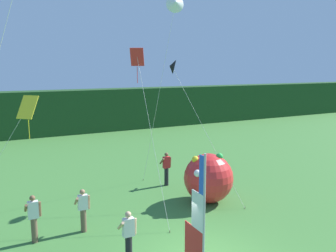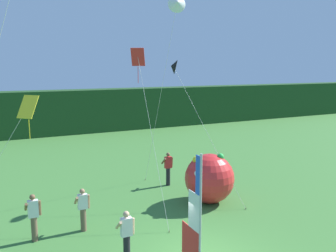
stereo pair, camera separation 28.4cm
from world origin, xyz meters
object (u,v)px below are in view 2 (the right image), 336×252
at_px(person_mid_field, 126,235).
at_px(kite_yellow_diamond_4, 25,113).
at_px(banner_flag, 195,226).
at_px(person_far_right, 34,216).
at_px(person_near_banner, 83,208).
at_px(inflatable_balloon, 209,178).
at_px(kite_white_delta_1, 177,3).
at_px(kite_red_diamond_2, 139,67).
at_px(person_far_left, 168,168).
at_px(kite_black_delta_3, 174,67).

distance_m(person_mid_field, kite_yellow_diamond_4, 5.58).
relative_size(banner_flag, person_far_right, 2.29).
xyz_separation_m(person_far_right, kite_yellow_diamond_4, (-0.02, 0.54, 3.67)).
distance_m(banner_flag, kite_yellow_diamond_4, 7.19).
distance_m(person_near_banner, inflatable_balloon, 5.90).
bearing_deg(kite_white_delta_1, banner_flag, -113.88).
bearing_deg(kite_red_diamond_2, kite_white_delta_1, 33.38).
xyz_separation_m(person_far_left, kite_white_delta_1, (0.30, -0.38, 8.24)).
relative_size(person_far_left, inflatable_balloon, 0.76).
height_order(person_near_banner, person_far_left, person_far_left).
xyz_separation_m(person_mid_field, kite_red_diamond_2, (2.09, 4.06, 5.27)).
distance_m(person_near_banner, person_mid_field, 2.95).
relative_size(banner_flag, kite_white_delta_1, 0.41).
distance_m(banner_flag, inflatable_balloon, 6.70).
distance_m(person_mid_field, inflatable_balloon, 6.07).
relative_size(person_mid_field, kite_red_diamond_2, 0.25).
distance_m(person_far_right, kite_yellow_diamond_4, 3.70).
height_order(banner_flag, kite_yellow_diamond_4, kite_yellow_diamond_4).
height_order(kite_white_delta_1, kite_yellow_diamond_4, kite_white_delta_1).
relative_size(banner_flag, person_near_banner, 2.39).
xyz_separation_m(kite_red_diamond_2, kite_black_delta_3, (2.17, 1.11, -0.03)).
bearing_deg(kite_yellow_diamond_4, inflatable_balloon, -0.94).
bearing_deg(person_far_left, kite_red_diamond_2, -137.96).
height_order(inflatable_balloon, kite_white_delta_1, kite_white_delta_1).
bearing_deg(inflatable_balloon, banner_flag, -125.95).
bearing_deg(kite_yellow_diamond_4, kite_white_delta_1, 18.65).
bearing_deg(kite_black_delta_3, kite_yellow_diamond_4, -165.01).
xyz_separation_m(kite_red_diamond_2, kite_yellow_diamond_4, (-4.62, -0.70, -1.59)).
distance_m(person_near_banner, kite_black_delta_3, 7.64).
height_order(inflatable_balloon, kite_yellow_diamond_4, kite_yellow_diamond_4).
bearing_deg(person_mid_field, inflatable_balloon, 32.21).
bearing_deg(kite_black_delta_3, kite_red_diamond_2, -152.82).
bearing_deg(kite_black_delta_3, person_far_right, -160.83).
bearing_deg(banner_flag, kite_black_delta_3, 67.49).
height_order(person_far_left, kite_red_diamond_2, kite_red_diamond_2).
relative_size(person_mid_field, kite_black_delta_3, 0.26).
height_order(person_near_banner, person_far_right, person_far_right).
distance_m(person_far_left, person_far_right, 7.74).
bearing_deg(kite_red_diamond_2, kite_black_delta_3, 27.18).
relative_size(person_mid_field, kite_yellow_diamond_4, 0.33).
bearing_deg(kite_red_diamond_2, inflatable_balloon, -15.28).
distance_m(banner_flag, person_far_left, 9.00).
relative_size(person_near_banner, kite_yellow_diamond_4, 0.32).
xyz_separation_m(person_mid_field, person_far_right, (-2.51, 2.82, 0.00)).
distance_m(kite_white_delta_1, kite_yellow_diamond_4, 8.95).
distance_m(inflatable_balloon, kite_black_delta_3, 5.46).
relative_size(banner_flag, kite_red_diamond_2, 0.57).
height_order(banner_flag, inflatable_balloon, banner_flag).
relative_size(person_far_right, kite_white_delta_1, 0.18).
distance_m(banner_flag, person_mid_field, 2.67).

